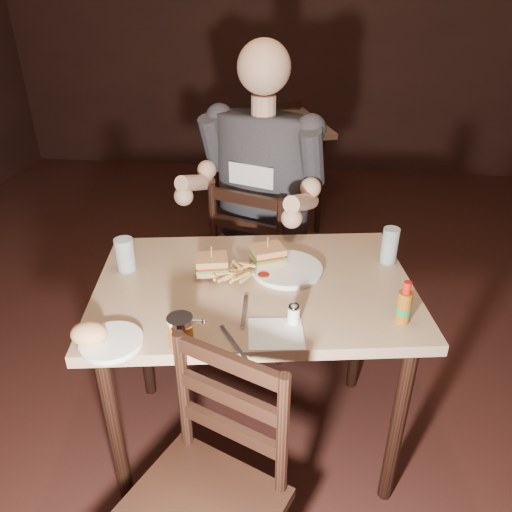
# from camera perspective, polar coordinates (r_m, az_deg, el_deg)

# --- Properties ---
(room_shell) EXTENTS (7.00, 7.00, 7.00)m
(room_shell) POSITION_cam_1_polar(r_m,az_deg,el_deg) (1.41, 11.56, 16.46)
(room_shell) COLOR black
(room_shell) RESTS_ON ground
(main_table) EXTENTS (1.20, 0.90, 0.77)m
(main_table) POSITION_cam_1_polar(r_m,az_deg,el_deg) (1.79, -0.19, -5.60)
(main_table) COLOR tan
(main_table) RESTS_ON ground
(bg_table) EXTENTS (1.02, 1.02, 0.77)m
(bg_table) POSITION_cam_1_polar(r_m,az_deg,el_deg) (3.80, 1.24, 13.71)
(bg_table) COLOR tan
(bg_table) RESTS_ON ground
(chair_far) EXTENTS (0.54, 0.57, 0.90)m
(chair_far) POSITION_cam_1_polar(r_m,az_deg,el_deg) (2.49, 0.86, -0.86)
(chair_far) COLOR black
(chair_far) RESTS_ON ground
(bg_chair_far) EXTENTS (0.52, 0.54, 0.83)m
(bg_chair_far) POSITION_cam_1_polar(r_m,az_deg,el_deg) (4.40, 1.91, 12.32)
(bg_chair_far) COLOR black
(bg_chair_far) RESTS_ON ground
(bg_chair_near) EXTENTS (0.57, 0.59, 0.93)m
(bg_chair_near) POSITION_cam_1_polar(r_m,az_deg,el_deg) (3.35, 0.29, 7.64)
(bg_chair_near) COLOR black
(bg_chair_near) RESTS_ON ground
(diner) EXTENTS (0.71, 0.64, 1.03)m
(diner) POSITION_cam_1_polar(r_m,az_deg,el_deg) (2.23, 0.36, 10.35)
(diner) COLOR #323237
(diner) RESTS_ON chair_far
(dinner_plate) EXTENTS (0.29, 0.29, 0.01)m
(dinner_plate) POSITION_cam_1_polar(r_m,az_deg,el_deg) (1.80, 3.51, -1.62)
(dinner_plate) COLOR white
(dinner_plate) RESTS_ON main_table
(sandwich_left) EXTENTS (0.13, 0.11, 0.10)m
(sandwich_left) POSITION_cam_1_polar(r_m,az_deg,el_deg) (1.75, -5.07, -0.43)
(sandwich_left) COLOR tan
(sandwich_left) RESTS_ON dinner_plate
(sandwich_right) EXTENTS (0.14, 0.13, 0.10)m
(sandwich_right) POSITION_cam_1_polar(r_m,az_deg,el_deg) (1.81, 1.36, 0.74)
(sandwich_right) COLOR tan
(sandwich_right) RESTS_ON dinner_plate
(fries_pile) EXTENTS (0.27, 0.21, 0.04)m
(fries_pile) POSITION_cam_1_polar(r_m,az_deg,el_deg) (1.76, -3.79, -1.44)
(fries_pile) COLOR #E0B05A
(fries_pile) RESTS_ON dinner_plate
(ketchup_dollop) EXTENTS (0.05, 0.05, 0.01)m
(ketchup_dollop) POSITION_cam_1_polar(r_m,az_deg,el_deg) (1.74, 0.87, -2.14)
(ketchup_dollop) COLOR maroon
(ketchup_dollop) RESTS_ON dinner_plate
(glass_left) EXTENTS (0.08, 0.08, 0.12)m
(glass_left) POSITION_cam_1_polar(r_m,az_deg,el_deg) (1.84, -14.72, 0.13)
(glass_left) COLOR silver
(glass_left) RESTS_ON main_table
(glass_right) EXTENTS (0.07, 0.07, 0.14)m
(glass_right) POSITION_cam_1_polar(r_m,az_deg,el_deg) (1.89, 15.03, 1.15)
(glass_right) COLOR silver
(glass_right) RESTS_ON main_table
(hot_sauce) EXTENTS (0.05, 0.05, 0.14)m
(hot_sauce) POSITION_cam_1_polar(r_m,az_deg,el_deg) (1.58, 16.62, -5.07)
(hot_sauce) COLOR #86480F
(hot_sauce) RESTS_ON main_table
(salt_shaker) EXTENTS (0.04, 0.04, 0.07)m
(salt_shaker) POSITION_cam_1_polar(r_m,az_deg,el_deg) (1.53, 4.33, -6.66)
(salt_shaker) COLOR white
(salt_shaker) RESTS_ON main_table
(syrup_dispenser) EXTENTS (0.09, 0.09, 0.10)m
(syrup_dispenser) POSITION_cam_1_polar(r_m,az_deg,el_deg) (1.45, -8.59, -8.54)
(syrup_dispenser) COLOR #86480F
(syrup_dispenser) RESTS_ON main_table
(napkin) EXTENTS (0.18, 0.17, 0.00)m
(napkin) POSITION_cam_1_polar(r_m,az_deg,el_deg) (1.50, 2.29, -8.85)
(napkin) COLOR white
(napkin) RESTS_ON main_table
(knife) EXTENTS (0.11, 0.16, 0.00)m
(knife) POSITION_cam_1_polar(r_m,az_deg,el_deg) (1.46, -2.49, -10.00)
(knife) COLOR silver
(knife) RESTS_ON napkin
(fork) EXTENTS (0.02, 0.18, 0.01)m
(fork) POSITION_cam_1_polar(r_m,az_deg,el_deg) (1.59, -1.33, -6.30)
(fork) COLOR silver
(fork) RESTS_ON napkin
(side_plate) EXTENTS (0.20, 0.20, 0.01)m
(side_plate) POSITION_cam_1_polar(r_m,az_deg,el_deg) (1.52, -16.18, -9.56)
(side_plate) COLOR white
(side_plate) RESTS_ON main_table
(bread_roll) EXTENTS (0.12, 0.10, 0.06)m
(bread_roll) POSITION_cam_1_polar(r_m,az_deg,el_deg) (1.51, -18.58, -8.39)
(bread_roll) COLOR tan
(bread_roll) RESTS_ON side_plate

